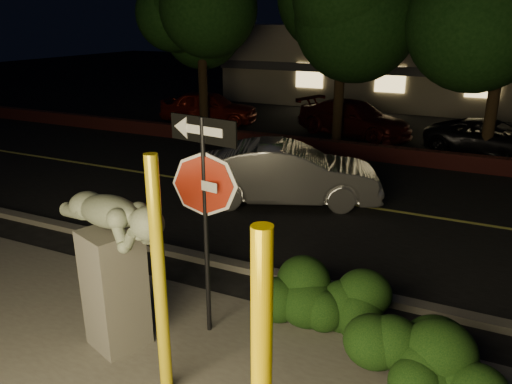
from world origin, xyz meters
TOP-DOWN VIEW (x-y plane):
  - ground at (0.00, 10.00)m, footprint 90.00×90.00m
  - road at (0.00, 7.00)m, footprint 80.00×8.00m
  - lane_marking at (0.00, 7.00)m, footprint 80.00×0.12m
  - curb at (0.00, 2.90)m, footprint 80.00×0.25m
  - brick_wall at (0.00, 11.30)m, footprint 40.00×0.35m
  - parking_lot at (0.00, 17.00)m, footprint 40.00×12.00m
  - building at (0.00, 24.99)m, footprint 22.00×10.20m
  - yellow_pole_left at (-0.57, -0.27)m, footprint 0.15×0.15m
  - signpost at (-0.76, 1.06)m, footprint 1.05×0.21m
  - sculpture at (-1.69, 0.25)m, footprint 2.11×1.20m
  - hedge_center at (0.62, 1.90)m, footprint 2.08×1.26m
  - hedge_right at (2.10, 1.12)m, footprint 1.73×1.05m
  - hedge_far_right at (2.44, 0.84)m, footprint 1.61×1.31m
  - silver_sedan at (-1.79, 6.53)m, footprint 4.73×3.12m
  - parked_car_red at (-8.45, 14.18)m, footprint 4.38×2.48m
  - parked_car_darkred at (-2.23, 14.51)m, footprint 4.95×3.26m
  - parked_car_dark at (2.66, 13.49)m, footprint 4.47×2.66m

SIDE VIEW (x-z plane):
  - ground at x=0.00m, z-range 0.00..0.00m
  - road at x=0.00m, z-range 0.00..0.01m
  - parking_lot at x=0.00m, z-range 0.00..0.01m
  - lane_marking at x=0.00m, z-range 0.02..0.02m
  - curb at x=0.00m, z-range 0.00..0.12m
  - brick_wall at x=0.00m, z-range 0.00..0.50m
  - hedge_far_right at x=2.44m, z-range 0.00..0.97m
  - hedge_center at x=0.62m, z-range 0.00..1.01m
  - hedge_right at x=2.10m, z-range 0.00..1.08m
  - parked_car_dark at x=2.66m, z-range 0.00..1.16m
  - parked_car_darkred at x=-2.23m, z-range 0.00..1.33m
  - parked_car_red at x=-8.45m, z-range 0.00..1.40m
  - silver_sedan at x=-1.79m, z-range 0.00..1.47m
  - sculpture at x=-1.69m, z-range 0.27..2.55m
  - yellow_pole_left at x=-0.57m, z-range 0.00..2.99m
  - building at x=0.00m, z-range 0.00..4.00m
  - signpost at x=-0.76m, z-range 0.66..3.78m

